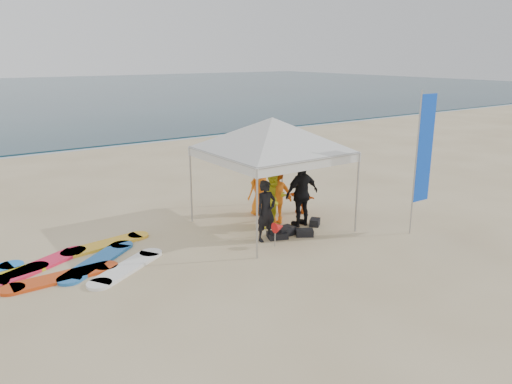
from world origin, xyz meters
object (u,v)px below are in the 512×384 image
object	(u,v)px
person_yellow	(274,199)
canopy_tent	(272,118)
person_orange_b	(260,189)
surfboard_spread	(44,271)
person_seated	(300,198)
feather_flag	(424,150)
person_black_a	(266,211)
marker_pennant	(279,227)
person_black_b	(302,194)
person_orange_a	(276,194)

from	to	relation	value
person_yellow	canopy_tent	size ratio (longest dim) A/B	0.36
person_orange_b	surfboard_spread	bearing A→B (deg)	1.66
person_seated	feather_flag	xyz separation A→B (m)	(1.58, -3.12, 1.79)
surfboard_spread	canopy_tent	bearing A→B (deg)	-4.10
person_black_a	person_orange_b	xyz separation A→B (m)	(1.16, 1.93, -0.04)
person_seated	feather_flag	bearing A→B (deg)	-171.34
person_black_a	marker_pennant	size ratio (longest dim) A/B	2.54
feather_flag	marker_pennant	xyz separation A→B (m)	(-3.76, 1.34, -1.77)
person_black_b	marker_pennant	bearing A→B (deg)	31.05
person_black_a	surfboard_spread	distance (m)	5.46
person_orange_a	person_seated	distance (m)	1.31
person_black_b	canopy_tent	world-z (taller)	canopy_tent
person_black_a	person_orange_b	size ratio (longest dim) A/B	1.05
person_orange_b	feather_flag	size ratio (longest dim) A/B	0.40
person_black_b	person_seated	world-z (taller)	person_black_b
surfboard_spread	person_orange_a	bearing A→B (deg)	-2.51
person_yellow	person_black_b	xyz separation A→B (m)	(0.72, -0.34, 0.11)
person_orange_b	canopy_tent	size ratio (longest dim) A/B	0.33
person_orange_a	person_black_b	world-z (taller)	person_black_b
canopy_tent	marker_pennant	size ratio (longest dim) A/B	7.33
marker_pennant	surfboard_spread	world-z (taller)	marker_pennant
person_yellow	person_seated	size ratio (longest dim) A/B	1.75
person_orange_a	feather_flag	xyz separation A→B (m)	(2.77, -2.78, 1.39)
feather_flag	marker_pennant	bearing A→B (deg)	160.39
person_yellow	marker_pennant	world-z (taller)	person_yellow
person_black_b	marker_pennant	world-z (taller)	person_black_b
person_black_a	person_seated	world-z (taller)	person_black_a
person_seated	surfboard_spread	xyz separation A→B (m)	(-7.50, -0.06, -0.44)
person_seated	surfboard_spread	bearing A→B (deg)	72.33
person_orange_a	surfboard_spread	size ratio (longest dim) A/B	0.31
person_seated	marker_pennant	size ratio (longest dim) A/B	1.48
person_yellow	surfboard_spread	xyz separation A→B (m)	(-6.05, 0.53, -0.80)
canopy_tent	marker_pennant	xyz separation A→B (m)	(-0.72, -1.29, -2.58)
person_black_a	person_yellow	world-z (taller)	person_yellow
person_orange_a	marker_pennant	xyz separation A→B (m)	(-0.99, -1.44, -0.38)
canopy_tent	feather_flag	xyz separation A→B (m)	(3.04, -2.63, -0.81)
person_black_a	surfboard_spread	size ratio (longest dim) A/B	0.29
person_black_a	person_orange_b	distance (m)	2.25
person_yellow	surfboard_spread	size ratio (longest dim) A/B	0.30
person_black_a	canopy_tent	xyz separation A→B (m)	(0.77, 0.80, 2.26)
person_black_a	feather_flag	bearing A→B (deg)	-27.37
person_seated	person_orange_a	bearing A→B (deg)	87.61
person_orange_a	person_seated	world-z (taller)	person_orange_a
person_orange_b	marker_pennant	world-z (taller)	person_orange_b
canopy_tent	person_orange_b	bearing A→B (deg)	71.28
person_orange_a	person_yellow	bearing A→B (deg)	48.29
feather_flag	canopy_tent	bearing A→B (deg)	139.15
person_black_b	feather_flag	bearing A→B (deg)	136.91
person_seated	marker_pennant	xyz separation A→B (m)	(-2.18, -1.78, 0.02)
person_black_b	feather_flag	world-z (taller)	feather_flag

